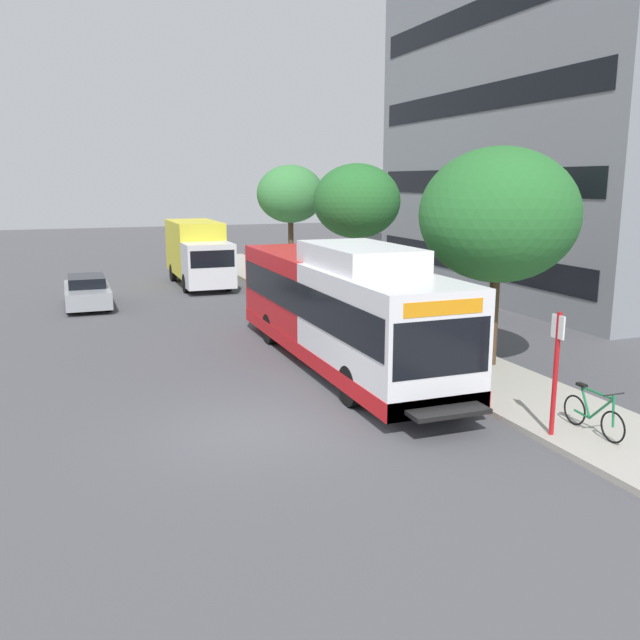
% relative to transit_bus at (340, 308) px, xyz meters
% --- Properties ---
extents(ground_plane, '(120.00, 120.00, 0.00)m').
position_rel_transit_bus_xyz_m(ground_plane, '(-3.91, 3.69, -1.70)').
color(ground_plane, '#4C4C51').
extents(sidewalk_curb, '(3.00, 56.00, 0.14)m').
position_rel_transit_bus_xyz_m(sidewalk_curb, '(3.09, 1.69, -1.63)').
color(sidewalk_curb, '#A8A399').
rests_on(sidewalk_curb, ground).
extents(transit_bus, '(2.58, 12.25, 3.65)m').
position_rel_transit_bus_xyz_m(transit_bus, '(0.00, 0.00, 0.00)').
color(transit_bus, white).
rests_on(transit_bus, ground).
extents(bus_stop_sign_pole, '(0.10, 0.36, 2.60)m').
position_rel_transit_bus_xyz_m(bus_stop_sign_pole, '(1.89, -7.03, -0.05)').
color(bus_stop_sign_pole, red).
rests_on(bus_stop_sign_pole, sidewalk_curb).
extents(bicycle_parked, '(0.52, 1.76, 1.02)m').
position_rel_transit_bus_xyz_m(bicycle_parked, '(2.73, -7.29, -1.14)').
color(bicycle_parked, black).
rests_on(bicycle_parked, sidewalk_curb).
extents(street_tree_near_stop, '(4.38, 4.38, 6.12)m').
position_rel_transit_bus_xyz_m(street_tree_near_stop, '(3.94, -1.92, 2.68)').
color(street_tree_near_stop, '#4C3823').
rests_on(street_tree_near_stop, sidewalk_curb).
extents(street_tree_mid_block, '(3.50, 3.50, 5.87)m').
position_rel_transit_bus_xyz_m(street_tree_mid_block, '(3.75, 7.37, 2.80)').
color(street_tree_mid_block, '#4C3823').
rests_on(street_tree_mid_block, sidewalk_curb).
extents(street_tree_far_block, '(3.46, 3.46, 5.98)m').
position_rel_transit_bus_xyz_m(street_tree_far_block, '(3.70, 15.68, 2.92)').
color(street_tree_far_block, '#4C3823').
rests_on(street_tree_far_block, sidewalk_curb).
extents(parked_car_far_lane, '(1.80, 4.50, 1.33)m').
position_rel_transit_bus_xyz_m(parked_car_far_lane, '(-6.58, 12.45, -1.04)').
color(parked_car_far_lane, '#93999E').
rests_on(parked_car_far_lane, ground).
extents(box_truck_background, '(2.32, 7.01, 3.25)m').
position_rel_transit_bus_xyz_m(box_truck_background, '(-0.95, 16.84, 0.04)').
color(box_truck_background, silver).
rests_on(box_truck_background, ground).
extents(lattice_comm_tower, '(1.10, 1.10, 27.95)m').
position_rel_transit_bus_xyz_m(lattice_comm_tower, '(16.43, 23.13, 7.56)').
color(lattice_comm_tower, '#B7B7BC').
rests_on(lattice_comm_tower, ground).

